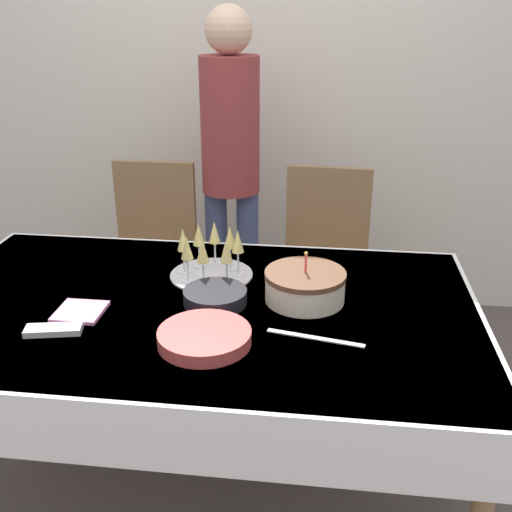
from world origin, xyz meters
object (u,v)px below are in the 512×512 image
at_px(plate_stack_main, 204,337).
at_px(person_standing, 231,151).
at_px(dining_chair_far_right, 324,262).
at_px(plate_stack_dessert, 215,297).
at_px(birthday_cake, 305,286).
at_px(dining_chair_far_left, 152,253).
at_px(champagne_tray, 211,252).

relative_size(plate_stack_main, person_standing, 0.17).
xyz_separation_m(dining_chair_far_right, plate_stack_main, (-0.34, -1.12, 0.22)).
bearing_deg(plate_stack_dessert, dining_chair_far_right, 67.56).
bearing_deg(birthday_cake, dining_chair_far_right, 85.63).
relative_size(plate_stack_dessert, person_standing, 0.13).
height_order(dining_chair_far_right, person_standing, person_standing).
distance_m(dining_chair_far_right, plate_stack_dessert, 0.96).
bearing_deg(plate_stack_main, dining_chair_far_right, 73.08).
xyz_separation_m(plate_stack_main, person_standing, (-0.13, 1.30, 0.25)).
bearing_deg(dining_chair_far_left, champagne_tray, -56.75).
height_order(plate_stack_main, plate_stack_dessert, plate_stack_dessert).
height_order(dining_chair_far_left, birthday_cake, dining_chair_far_left).
relative_size(dining_chair_far_right, plate_stack_main, 3.42).
height_order(dining_chair_far_left, person_standing, person_standing).
height_order(dining_chair_far_right, plate_stack_main, dining_chair_far_right).
xyz_separation_m(dining_chair_far_right, person_standing, (-0.47, 0.18, 0.48)).
relative_size(dining_chair_far_right, person_standing, 0.58).
xyz_separation_m(birthday_cake, person_standing, (-0.41, 0.98, 0.22)).
xyz_separation_m(dining_chair_far_left, plate_stack_main, (0.50, -1.12, 0.22)).
distance_m(dining_chair_far_left, birthday_cake, 1.15).
relative_size(champagne_tray, plate_stack_dessert, 1.43).
bearing_deg(champagne_tray, person_standing, 94.10).
relative_size(champagne_tray, person_standing, 0.18).
bearing_deg(birthday_cake, plate_stack_dessert, -168.18).
distance_m(dining_chair_far_left, plate_stack_main, 1.25).
height_order(plate_stack_dessert, person_standing, person_standing).
relative_size(dining_chair_far_left, person_standing, 0.58).
distance_m(dining_chair_far_left, person_standing, 0.63).
height_order(birthday_cake, person_standing, person_standing).
distance_m(champagne_tray, person_standing, 0.85).
relative_size(dining_chair_far_left, champagne_tray, 3.12).
xyz_separation_m(dining_chair_far_left, dining_chair_far_right, (0.84, -0.00, 0.00)).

